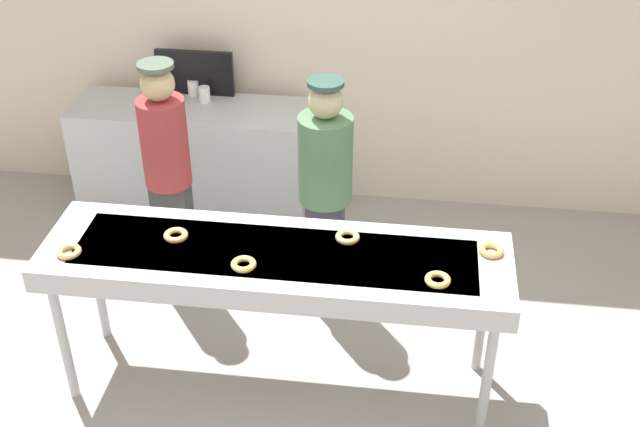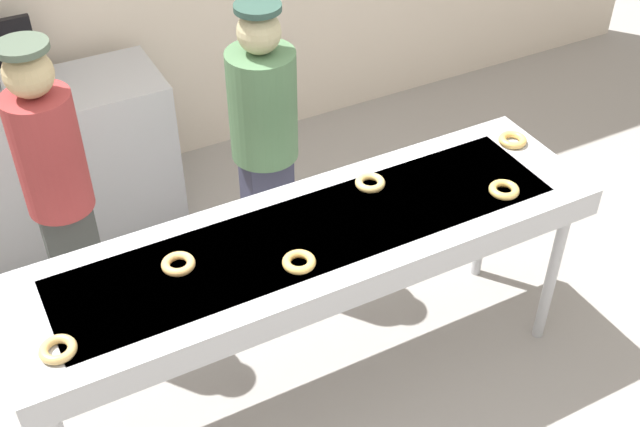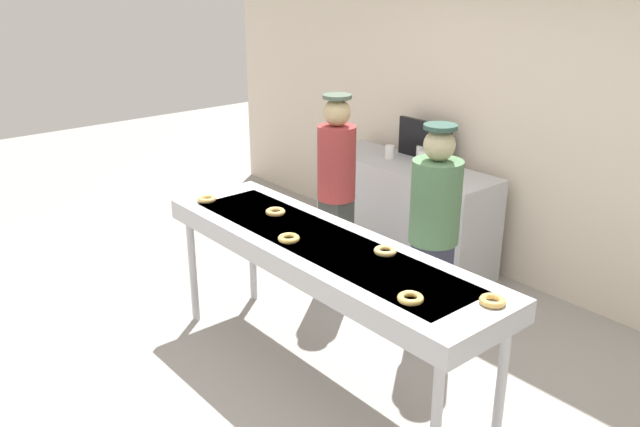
# 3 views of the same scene
# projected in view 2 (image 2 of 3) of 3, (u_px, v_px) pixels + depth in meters

# --- Properties ---
(ground_plane) EXTENTS (16.00, 16.00, 0.00)m
(ground_plane) POSITION_uv_depth(u_px,v_px,m) (313.00, 382.00, 3.96)
(ground_plane) COLOR #9E9993
(fryer_conveyor) EXTENTS (2.57, 0.70, 0.97)m
(fryer_conveyor) POSITION_uv_depth(u_px,v_px,m) (312.00, 246.00, 3.39)
(fryer_conveyor) COLOR #B7BABF
(fryer_conveyor) RESTS_ON ground
(glazed_donut_0) EXTENTS (0.19, 0.19, 0.04)m
(glazed_donut_0) POSITION_uv_depth(u_px,v_px,m) (504.00, 190.00, 3.55)
(glazed_donut_0) COLOR #DFB75D
(glazed_donut_0) RESTS_ON fryer_conveyor
(glazed_donut_1) EXTENTS (0.19, 0.19, 0.04)m
(glazed_donut_1) POSITION_uv_depth(u_px,v_px,m) (178.00, 264.00, 3.17)
(glazed_donut_1) COLOR #ECB467
(glazed_donut_1) RESTS_ON fryer_conveyor
(glazed_donut_2) EXTENTS (0.14, 0.14, 0.04)m
(glazed_donut_2) POSITION_uv_depth(u_px,v_px,m) (513.00, 140.00, 3.85)
(glazed_donut_2) COLOR #EBB95C
(glazed_donut_2) RESTS_ON fryer_conveyor
(glazed_donut_3) EXTENTS (0.15, 0.15, 0.04)m
(glazed_donut_3) POSITION_uv_depth(u_px,v_px,m) (370.00, 183.00, 3.59)
(glazed_donut_3) COLOR #E2BC6C
(glazed_donut_3) RESTS_ON fryer_conveyor
(glazed_donut_4) EXTENTS (0.18, 0.18, 0.04)m
(glazed_donut_4) POSITION_uv_depth(u_px,v_px,m) (58.00, 349.00, 2.82)
(glazed_donut_4) COLOR #DDB367
(glazed_donut_4) RESTS_ON fryer_conveyor
(glazed_donut_5) EXTENTS (0.19, 0.19, 0.04)m
(glazed_donut_5) POSITION_uv_depth(u_px,v_px,m) (299.00, 262.00, 3.18)
(glazed_donut_5) COLOR #EBBA5D
(glazed_donut_5) RESTS_ON fryer_conveyor
(worker_baker) EXTENTS (0.30, 0.30, 1.65)m
(worker_baker) POSITION_uv_depth(u_px,v_px,m) (58.00, 190.00, 3.67)
(worker_baker) COLOR #373A37
(worker_baker) RESTS_ON ground
(worker_assistant) EXTENTS (0.34, 0.34, 1.61)m
(worker_assistant) POSITION_uv_depth(u_px,v_px,m) (264.00, 134.00, 4.03)
(worker_assistant) COLOR #34354B
(worker_assistant) RESTS_ON ground
(prep_counter) EXTENTS (1.77, 0.57, 0.91)m
(prep_counter) POSITION_uv_depth(u_px,v_px,m) (17.00, 173.00, 4.55)
(prep_counter) COLOR #B7BABF
(prep_counter) RESTS_ON ground
(paper_cup_2) EXTENTS (0.08, 0.08, 0.12)m
(paper_cup_2) POSITION_uv_depth(u_px,v_px,m) (8.00, 80.00, 4.33)
(paper_cup_2) COLOR white
(paper_cup_2) RESTS_ON prep_counter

